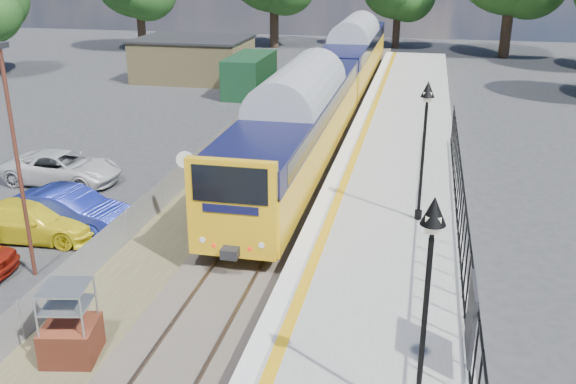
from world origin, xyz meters
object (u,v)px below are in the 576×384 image
(victorian_lamp_north, at_px, (426,119))
(speed_sign, at_px, (186,177))
(car_white, at_px, (63,168))
(carpark_lamp, at_px, (16,150))
(car_blue, at_px, (70,210))
(car_yellow, at_px, (33,221))
(train, at_px, (334,77))
(brick_plinth, at_px, (69,324))
(victorian_lamp_south, at_px, (430,262))

(victorian_lamp_north, distance_m, speed_sign, 8.15)
(car_white, bearing_deg, carpark_lamp, -154.42)
(car_blue, bearing_deg, car_yellow, 141.92)
(train, xyz_separation_m, speed_sign, (-2.50, -17.47, -0.30))
(carpark_lamp, bearing_deg, train, 74.40)
(carpark_lamp, xyz_separation_m, car_yellow, (-1.49, 2.38, -3.31))
(train, height_order, car_yellow, train)
(car_blue, bearing_deg, carpark_lamp, -162.92)
(train, distance_m, carpark_lamp, 22.33)
(car_blue, height_order, car_yellow, car_blue)
(car_yellow, bearing_deg, car_blue, -49.23)
(brick_plinth, xyz_separation_m, carpark_lamp, (-3.35, 3.64, 3.01))
(victorian_lamp_north, distance_m, train, 17.67)
(car_blue, distance_m, car_white, 5.21)
(speed_sign, relative_size, car_blue, 0.65)
(car_blue, distance_m, car_yellow, 1.26)
(carpark_lamp, distance_m, car_white, 9.01)
(victorian_lamp_south, distance_m, victorian_lamp_north, 10.00)
(victorian_lamp_south, distance_m, train, 27.37)
(brick_plinth, distance_m, car_white, 13.18)
(victorian_lamp_north, height_order, speed_sign, victorian_lamp_north)
(train, bearing_deg, car_white, -124.37)
(victorian_lamp_north, bearing_deg, car_yellow, -169.67)
(speed_sign, bearing_deg, carpark_lamp, -149.63)
(train, height_order, car_white, train)
(car_white, bearing_deg, train, -33.14)
(brick_plinth, distance_m, speed_sign, 7.69)
(brick_plinth, relative_size, carpark_lamp, 0.29)
(car_blue, bearing_deg, brick_plinth, -143.58)
(speed_sign, distance_m, car_white, 7.97)
(speed_sign, distance_m, car_blue, 4.35)
(train, relative_size, car_blue, 9.00)
(brick_plinth, relative_size, car_yellow, 0.44)
(carpark_lamp, bearing_deg, brick_plinth, -47.30)
(victorian_lamp_north, bearing_deg, brick_plinth, -133.55)
(train, height_order, brick_plinth, train)
(brick_plinth, xyz_separation_m, car_blue, (-3.96, 6.91, -0.21))
(victorian_lamp_south, xyz_separation_m, victorian_lamp_north, (-0.20, 10.00, 0.00))
(brick_plinth, xyz_separation_m, car_white, (-6.81, 11.27, -0.28))
(victorian_lamp_south, relative_size, train, 0.11)
(carpark_lamp, distance_m, car_blue, 4.64)
(brick_plinth, bearing_deg, car_blue, 119.80)
(victorian_lamp_south, distance_m, carpark_lamp, 12.65)
(car_yellow, bearing_deg, victorian_lamp_south, -125.11)
(victorian_lamp_south, xyz_separation_m, car_blue, (-12.09, 8.57, -3.55))
(train, bearing_deg, victorian_lamp_south, -78.38)
(carpark_lamp, bearing_deg, car_white, 114.35)
(carpark_lamp, xyz_separation_m, car_blue, (-0.61, 3.28, -3.22))
(victorian_lamp_south, xyz_separation_m, car_yellow, (-12.98, 7.67, -3.64))
(speed_sign, bearing_deg, train, 63.45)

